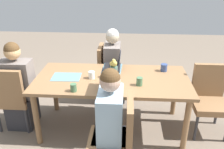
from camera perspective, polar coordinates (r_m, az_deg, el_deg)
ground_plane at (r=3.38m, az=-0.00°, el=-12.37°), size 10.00×10.00×0.00m
dining_table at (r=3.02m, az=-0.00°, el=-2.24°), size 1.93×0.93×0.75m
chair_head_left_left_near at (r=3.36m, az=-22.72°, el=-4.61°), size 0.44×0.44×0.90m
person_head_left_left_near at (r=3.38m, az=-21.36°, el=-3.66°), size 0.40×0.36×1.19m
chair_near_left_mid at (r=2.43m, az=1.31°, el=-14.46°), size 0.44×0.44×0.90m
person_near_left_mid at (r=2.47m, az=-0.40°, el=-13.02°), size 0.36×0.40×1.19m
chair_far_left_far at (r=3.83m, az=-0.95°, el=1.03°), size 0.44×0.44×0.90m
person_far_left_far at (r=3.76m, az=0.10°, el=1.02°), size 0.36×0.40×1.19m
chair_head_right_right_near at (r=3.33m, az=22.31°, el=-4.83°), size 0.44×0.44×0.90m
flower_vase at (r=2.95m, az=0.42°, el=1.35°), size 0.10×0.11×0.25m
placemat_head_left_left_near at (r=3.07m, az=-10.88°, el=-0.55°), size 0.37×0.27×0.00m
placemat_near_left_mid at (r=2.72m, az=-0.12°, el=-3.60°), size 0.27×0.37×0.00m
placemat_far_left_far at (r=3.27m, az=0.02°, el=1.47°), size 0.28×0.37×0.00m
laptop_near_left_mid at (r=2.68m, az=-0.73°, el=-2.99°), size 0.22×0.32×0.21m
laptop_far_left_far at (r=3.27m, az=0.54°, el=2.28°), size 0.22×0.32×0.21m
coffee_mug_near_left at (r=2.70m, az=-9.23°, el=-3.12°), size 0.07×0.07×0.09m
coffee_mug_near_right at (r=2.81m, az=6.60°, el=-1.66°), size 0.07×0.07×0.10m
coffee_mug_centre_left at (r=2.98m, az=-4.92°, el=-0.11°), size 0.08×0.08×0.09m
coffee_mug_centre_right at (r=3.25m, az=12.36°, el=1.62°), size 0.09×0.09×0.10m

